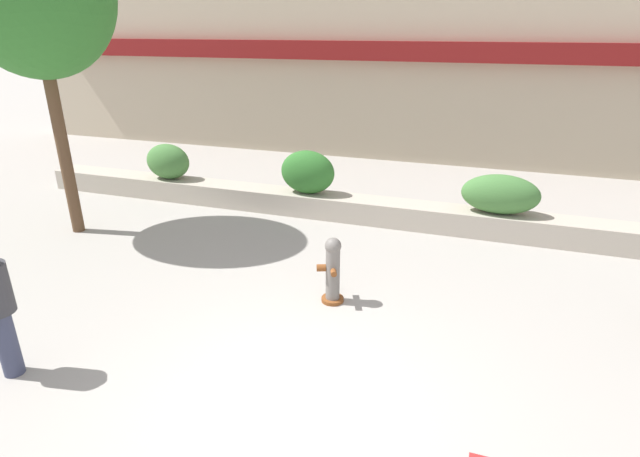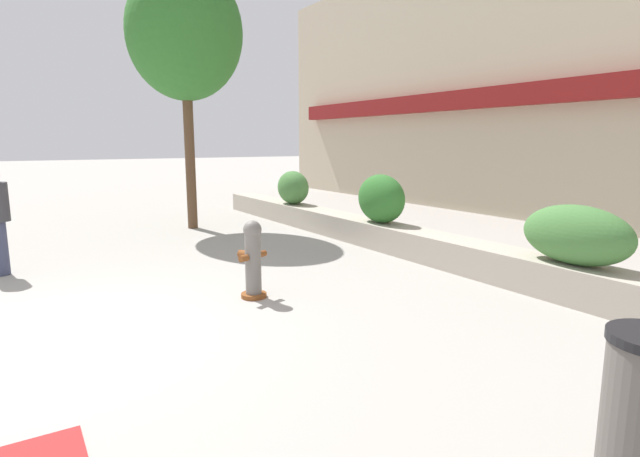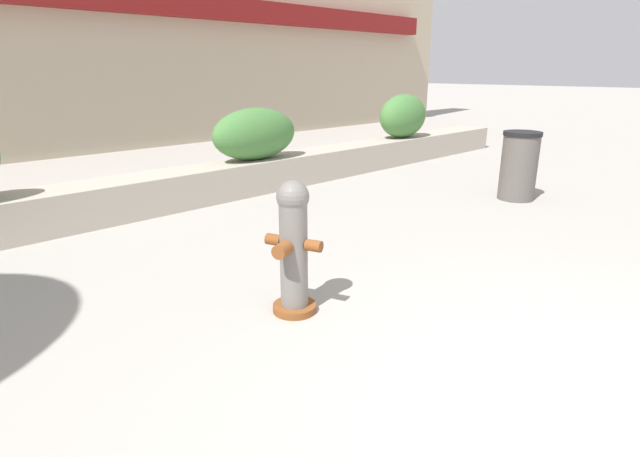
{
  "view_description": "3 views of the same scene",
  "coord_description": "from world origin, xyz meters",
  "px_view_note": "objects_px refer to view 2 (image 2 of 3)",
  "views": [
    {
      "loc": [
        1.76,
        -4.21,
        4.03
      ],
      "look_at": [
        -0.85,
        3.51,
        0.73
      ],
      "focal_mm": 28.0,
      "sensor_mm": 36.0,
      "label": 1
    },
    {
      "loc": [
        5.87,
        -0.37,
        2.13
      ],
      "look_at": [
        -0.23,
        3.44,
        0.88
      ],
      "focal_mm": 28.0,
      "sensor_mm": 36.0,
      "label": 2
    },
    {
      "loc": [
        -2.67,
        -0.38,
        1.87
      ],
      "look_at": [
        0.43,
        2.79,
        0.45
      ],
      "focal_mm": 28.0,
      "sensor_mm": 36.0,
      "label": 3
    }
  ],
  "objects_px": {
    "hedge_bush_1": "(381,199)",
    "hedge_bush_2": "(576,235)",
    "hedge_bush_0": "(293,188)",
    "street_tree": "(185,34)",
    "fire_hydrant": "(253,258)"
  },
  "relations": [
    {
      "from": "hedge_bush_2",
      "to": "hedge_bush_1",
      "type": "bearing_deg",
      "value": 180.0
    },
    {
      "from": "hedge_bush_0",
      "to": "hedge_bush_2",
      "type": "bearing_deg",
      "value": 0.0
    },
    {
      "from": "street_tree",
      "to": "hedge_bush_2",
      "type": "bearing_deg",
      "value": 16.87
    },
    {
      "from": "hedge_bush_0",
      "to": "hedge_bush_2",
      "type": "xyz_separation_m",
      "value": [
        7.81,
        0.0,
        -0.03
      ]
    },
    {
      "from": "hedge_bush_1",
      "to": "street_tree",
      "type": "bearing_deg",
      "value": -149.19
    },
    {
      "from": "hedge_bush_1",
      "to": "street_tree",
      "type": "xyz_separation_m",
      "value": [
        -4.27,
        -2.55,
        3.63
      ]
    },
    {
      "from": "hedge_bush_2",
      "to": "fire_hydrant",
      "type": "relative_size",
      "value": 1.42
    },
    {
      "from": "street_tree",
      "to": "hedge_bush_1",
      "type": "bearing_deg",
      "value": 30.81
    },
    {
      "from": "street_tree",
      "to": "hedge_bush_0",
      "type": "bearing_deg",
      "value": 77.07
    },
    {
      "from": "fire_hydrant",
      "to": "hedge_bush_2",
      "type": "bearing_deg",
      "value": 56.47
    },
    {
      "from": "hedge_bush_0",
      "to": "hedge_bush_2",
      "type": "relative_size",
      "value": 0.74
    },
    {
      "from": "hedge_bush_1",
      "to": "hedge_bush_2",
      "type": "height_order",
      "value": "hedge_bush_1"
    },
    {
      "from": "hedge_bush_0",
      "to": "street_tree",
      "type": "xyz_separation_m",
      "value": [
        -0.58,
        -2.55,
        3.69
      ]
    },
    {
      "from": "hedge_bush_2",
      "to": "fire_hydrant",
      "type": "bearing_deg",
      "value": -123.53
    },
    {
      "from": "hedge_bush_0",
      "to": "fire_hydrant",
      "type": "height_order",
      "value": "hedge_bush_0"
    }
  ]
}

